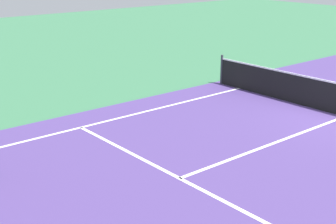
% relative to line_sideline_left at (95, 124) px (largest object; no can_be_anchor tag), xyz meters
% --- Properties ---
extents(line_sideline_left, '(0.10, 11.89, 0.01)m').
position_rel_line_sideline_left_xyz_m(line_sideline_left, '(0.00, 0.00, 0.00)').
color(line_sideline_left, white).
rests_on(line_sideline_left, ground_plane).
extents(line_service_near, '(8.22, 0.10, 0.01)m').
position_rel_line_sideline_left_xyz_m(line_service_near, '(4.11, -0.46, 0.00)').
color(line_service_near, white).
rests_on(line_service_near, ground_plane).
extents(line_center_service, '(0.10, 6.40, 0.01)m').
position_rel_line_sideline_left_xyz_m(line_center_service, '(4.11, 2.75, 0.00)').
color(line_center_service, white).
rests_on(line_center_service, ground_plane).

